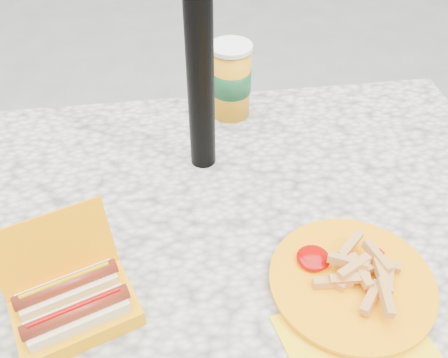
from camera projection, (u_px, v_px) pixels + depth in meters
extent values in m
cube|color=beige|center=(213.00, 226.00, 0.92)|extent=(1.20, 0.80, 0.05)
cylinder|color=black|center=(17.00, 257.00, 1.34)|extent=(0.07, 0.07, 0.70)
cylinder|color=black|center=(374.00, 220.00, 1.44)|extent=(0.07, 0.07, 0.70)
cube|color=#FF9300|center=(77.00, 313.00, 0.74)|extent=(0.20, 0.16, 0.03)
cube|color=#FF9300|center=(54.00, 248.00, 0.74)|extent=(0.18, 0.10, 0.11)
cube|color=beige|center=(79.00, 320.00, 0.71)|extent=(0.15, 0.09, 0.04)
cylinder|color=maroon|center=(76.00, 312.00, 0.69)|extent=(0.15, 0.07, 0.02)
cylinder|color=#960100|center=(75.00, 308.00, 0.69)|extent=(0.12, 0.05, 0.01)
cube|color=beige|center=(70.00, 293.00, 0.74)|extent=(0.15, 0.09, 0.04)
cylinder|color=maroon|center=(66.00, 284.00, 0.73)|extent=(0.15, 0.07, 0.02)
cylinder|color=#B88F00|center=(65.00, 280.00, 0.72)|extent=(0.12, 0.05, 0.01)
cube|color=yellow|center=(364.00, 355.00, 0.70)|extent=(0.24, 0.24, 0.00)
cylinder|color=#FF9300|center=(351.00, 282.00, 0.78)|extent=(0.25, 0.25, 0.01)
cylinder|color=#FF9300|center=(352.00, 281.00, 0.78)|extent=(0.26, 0.26, 0.01)
cube|color=#D98840|center=(380.00, 264.00, 0.79)|extent=(0.06, 0.04, 0.01)
cube|color=#D98840|center=(360.00, 271.00, 0.77)|extent=(0.02, 0.06, 0.01)
cube|color=#D98840|center=(348.00, 262.00, 0.77)|extent=(0.06, 0.04, 0.02)
cube|color=#D98840|center=(348.00, 274.00, 0.78)|extent=(0.05, 0.06, 0.01)
cube|color=#D98840|center=(386.00, 297.00, 0.73)|extent=(0.02, 0.06, 0.02)
cube|color=#D98840|center=(354.00, 274.00, 0.77)|extent=(0.06, 0.03, 0.01)
cube|color=#D98840|center=(349.00, 279.00, 0.76)|extent=(0.06, 0.02, 0.02)
cube|color=#D98840|center=(382.00, 277.00, 0.76)|extent=(0.02, 0.06, 0.01)
cube|color=#D98840|center=(354.00, 267.00, 0.76)|extent=(0.06, 0.04, 0.01)
cube|color=#D98840|center=(371.00, 298.00, 0.74)|extent=(0.05, 0.06, 0.02)
cube|color=#D98840|center=(333.00, 282.00, 0.77)|extent=(0.06, 0.02, 0.01)
cube|color=#D98840|center=(377.00, 257.00, 0.78)|extent=(0.03, 0.06, 0.02)
cube|color=#D98840|center=(350.00, 245.00, 0.80)|extent=(0.06, 0.05, 0.01)
cube|color=#D98840|center=(388.00, 279.00, 0.76)|extent=(0.04, 0.06, 0.01)
ellipsoid|color=#960100|center=(313.00, 258.00, 0.80)|extent=(0.05, 0.05, 0.02)
cube|color=#AC000B|center=(358.00, 265.00, 0.78)|extent=(0.10, 0.05, 0.00)
cylinder|color=orange|center=(231.00, 83.00, 1.09)|extent=(0.08, 0.08, 0.16)
cylinder|color=#144E26|center=(231.00, 81.00, 1.09)|extent=(0.09, 0.09, 0.05)
cylinder|color=white|center=(231.00, 47.00, 1.03)|extent=(0.09, 0.09, 0.01)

